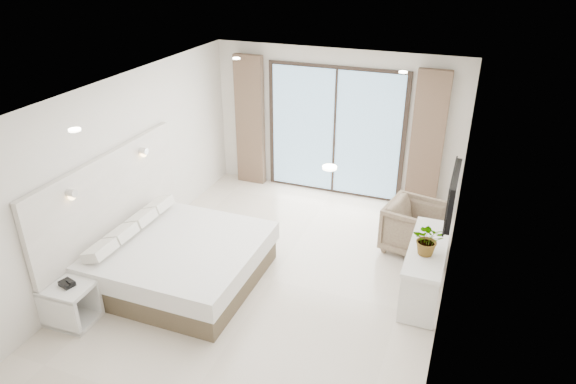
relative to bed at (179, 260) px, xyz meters
name	(u,v)px	position (x,y,z in m)	size (l,w,h in m)	color
ground	(272,280)	(1.22, 0.43, -0.32)	(6.20, 6.20, 0.00)	beige
room_shell	(276,158)	(1.02, 1.14, 1.26)	(4.62, 6.22, 2.72)	silver
bed	(179,260)	(0.00, 0.00, 0.00)	(2.17, 2.07, 0.75)	brown
nightstand	(70,304)	(-0.80, -1.26, -0.05)	(0.61, 0.50, 0.54)	white
phone	(67,284)	(-0.79, -1.25, 0.25)	(0.18, 0.14, 0.06)	black
console_desk	(426,260)	(3.26, 0.87, 0.24)	(0.48, 1.52, 0.77)	white
plant	(428,242)	(3.26, 0.67, 0.62)	(0.39, 0.44, 0.34)	#33662D
armchair	(415,225)	(2.97, 1.97, 0.11)	(0.83, 0.78, 0.86)	#837756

